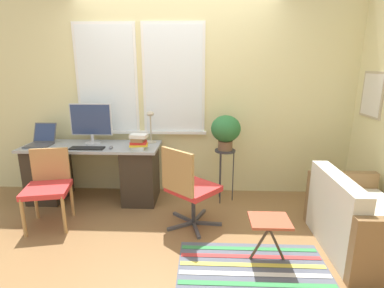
% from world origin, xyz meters
% --- Properties ---
extents(ground_plane, '(14.00, 14.00, 0.00)m').
position_xyz_m(ground_plane, '(0.00, 0.00, 0.00)').
color(ground_plane, olive).
extents(wall_back_with_window, '(9.00, 0.12, 2.70)m').
position_xyz_m(wall_back_with_window, '(-0.02, 0.67, 1.36)').
color(wall_back_with_window, beige).
rests_on(wall_back_with_window, ground_plane).
extents(desk, '(1.68, 0.60, 0.73)m').
position_xyz_m(desk, '(-1.05, 0.30, 0.38)').
color(desk, '#9EA3A8').
rests_on(desk, ground_plane).
extents(laptop, '(0.28, 0.36, 0.25)m').
position_xyz_m(laptop, '(-1.68, 0.29, 0.78)').
color(laptop, '#4C4C51').
rests_on(laptop, desk).
extents(monitor, '(0.52, 0.20, 0.51)m').
position_xyz_m(monitor, '(-1.06, 0.39, 1.00)').
color(monitor, silver).
rests_on(monitor, desk).
extents(keyboard, '(0.40, 0.13, 0.02)m').
position_xyz_m(keyboard, '(-1.04, 0.12, 0.74)').
color(keyboard, black).
rests_on(keyboard, desk).
extents(mouse, '(0.04, 0.07, 0.04)m').
position_xyz_m(mouse, '(-0.75, 0.14, 0.75)').
color(mouse, slate).
rests_on(mouse, desk).
extents(desk_lamp, '(0.13, 0.13, 0.40)m').
position_xyz_m(desk_lamp, '(-0.33, 0.47, 1.00)').
color(desk_lamp, '#BCB299').
rests_on(desk_lamp, desk).
extents(book_stack, '(0.23, 0.18, 0.18)m').
position_xyz_m(book_stack, '(-0.42, 0.15, 0.82)').
color(book_stack, white).
rests_on(book_stack, desk).
extents(desk_chair_wooden, '(0.52, 0.53, 0.81)m').
position_xyz_m(desk_chair_wooden, '(-1.31, -0.33, 0.45)').
color(desk_chair_wooden, '#B2844C').
rests_on(desk_chair_wooden, ground_plane).
extents(office_chair_swivel, '(0.65, 0.65, 0.89)m').
position_xyz_m(office_chair_swivel, '(0.20, -0.34, 0.46)').
color(office_chair_swivel, '#47474C').
rests_on(office_chair_swivel, ground_plane).
extents(couch_loveseat, '(0.72, 1.11, 0.73)m').
position_xyz_m(couch_loveseat, '(1.82, -0.68, 0.27)').
color(couch_loveseat, silver).
rests_on(couch_loveseat, ground_plane).
extents(plant_stand, '(0.26, 0.26, 0.68)m').
position_xyz_m(plant_stand, '(0.62, 0.33, 0.59)').
color(plant_stand, '#333338').
rests_on(plant_stand, ground_plane).
extents(potted_plant, '(0.36, 0.36, 0.43)m').
position_xyz_m(potted_plant, '(0.62, 0.33, 0.93)').
color(potted_plant, brown).
rests_on(potted_plant, plant_stand).
extents(floor_rug_striped, '(1.29, 0.66, 0.01)m').
position_xyz_m(floor_rug_striped, '(0.79, -0.98, 0.00)').
color(floor_rug_striped, '#565B6B').
rests_on(floor_rug_striped, ground_plane).
extents(folding_stool, '(0.35, 0.29, 0.40)m').
position_xyz_m(folding_stool, '(0.94, -0.89, 0.35)').
color(folding_stool, '#B24C33').
rests_on(folding_stool, ground_plane).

